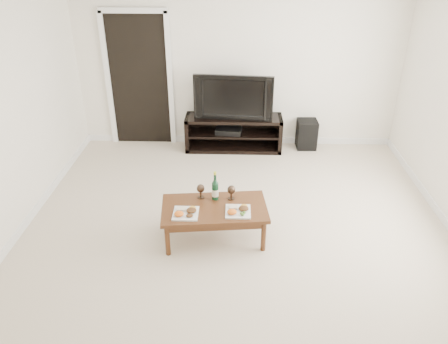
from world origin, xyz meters
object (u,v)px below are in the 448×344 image
at_px(television, 234,96).
at_px(media_console, 234,133).
at_px(subwoofer, 307,134).
at_px(coffee_table, 215,223).

bearing_deg(television, media_console, -174.99).
bearing_deg(subwoofer, television, -177.25).
bearing_deg(media_console, television, 0.00).
bearing_deg(television, subwoofer, 9.43).
distance_m(media_console, coffee_table, 2.39).
distance_m(television, coffee_table, 2.48).
distance_m(media_console, subwoofer, 1.18).
xyz_separation_m(media_console, subwoofer, (1.17, 0.09, -0.04)).
distance_m(subwoofer, coffee_table, 2.82).
height_order(television, coffee_table, television).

